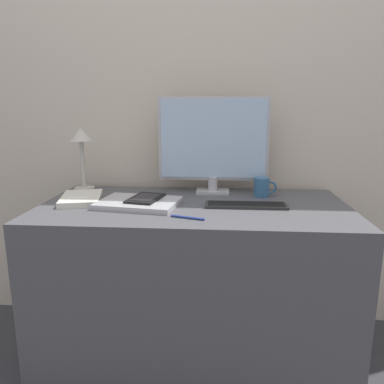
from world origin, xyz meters
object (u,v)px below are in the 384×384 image
Objects in this scene: keyboard at (246,205)px; notebook at (81,198)px; laptop at (139,203)px; pen at (188,218)px; desk_lamp at (82,148)px; coffee_mug at (262,187)px; ereader at (146,198)px; monitor at (213,142)px.

keyboard is 0.71m from notebook.
laptop is 2.75× the size of pen.
desk_lamp is 2.92× the size of coffee_mug.
keyboard is at bearing -0.88° from ereader.
laptop is 1.23× the size of notebook.
notebook is at bearing -169.77° from coffee_mug.
keyboard is at bearing 40.00° from pen.
ereader reaches higher than keyboard.
pen is at bearing -37.95° from desk_lamp.
monitor is 0.43m from ereader.
keyboard is 1.16× the size of notebook.
coffee_mug is at bearing -3.32° from desk_lamp.
keyboard is (0.14, -0.26, -0.23)m from monitor.
notebook reaches higher than pen.
ereader is at bearing 134.85° from pen.
notebook reaches higher than keyboard.
notebook is (0.06, -0.19, -0.20)m from desk_lamp.
laptop is (-0.45, -0.02, 0.00)m from keyboard.
desk_lamp is 1.06× the size of notebook.
notebook is (-0.71, 0.04, 0.01)m from keyboard.
coffee_mug is at bearing 50.36° from pen.
desk_lamp is (-0.35, 0.23, 0.18)m from ereader.
pen is at bearing -38.22° from laptop.
coffee_mug reaches higher than pen.
monitor is 1.46× the size of laptop.
desk_lamp is (-0.77, 0.23, 0.20)m from keyboard.
ereader reaches higher than notebook.
desk_lamp is 0.87m from coffee_mug.
keyboard reaches higher than pen.
desk_lamp is 0.28m from notebook.
notebook is at bearing 176.70° from keyboard.
pen is (0.49, -0.23, -0.01)m from notebook.
ereader is 1.61× the size of pen.
monitor reaches higher than coffee_mug.
ereader is at bearing -33.19° from desk_lamp.
monitor is at bearing 162.02° from coffee_mug.
desk_lamp is at bearing 106.28° from notebook.
laptop is at bearing -12.07° from notebook.
keyboard is 0.42m from ereader.
monitor is 0.47m from laptop.
keyboard is 2.60× the size of pen.
monitor is 4.96× the size of coffee_mug.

